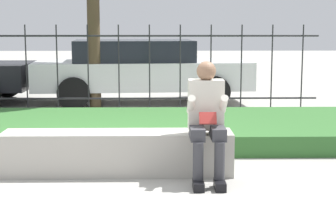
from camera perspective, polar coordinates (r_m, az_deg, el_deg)
ground_plane at (r=6.43m, az=-7.28°, el=-6.23°), size 60.00×60.00×0.00m
stone_bench at (r=6.36m, az=-5.12°, el=-4.37°), size 2.57×0.48×0.48m
person_seated_reader at (r=6.00m, az=3.95°, el=-0.38°), size 0.42×0.73×1.28m
grass_berm at (r=8.33m, az=-5.86°, el=-1.76°), size 9.23×2.58×0.27m
iron_fence at (r=10.22m, az=-5.01°, el=4.38°), size 7.23×0.03×1.67m
car_parked_center at (r=12.05m, az=-2.86°, el=4.40°), size 4.65×2.25×1.34m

